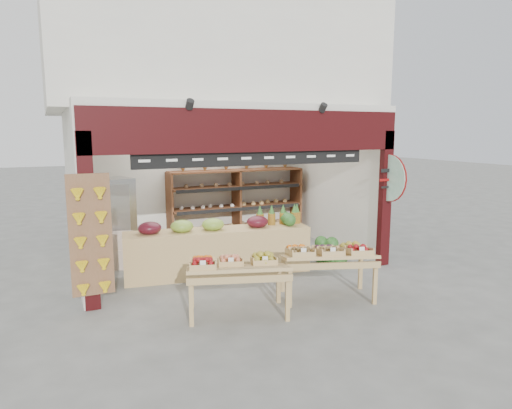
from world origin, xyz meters
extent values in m
plane|color=slate|center=(0.00, 0.00, 0.00)|extent=(60.00, 60.00, 0.00)
cube|color=beige|center=(0.00, 2.29, 1.50)|extent=(5.76, 0.18, 3.00)
cube|color=beige|center=(-2.79, 0.60, 1.50)|extent=(0.18, 3.38, 3.00)
cube|color=beige|center=(2.79, 0.60, 1.50)|extent=(0.18, 3.38, 3.00)
cube|color=beige|center=(0.00, 0.60, 3.06)|extent=(5.76, 3.38, 0.12)
cube|color=beige|center=(0.00, 1.70, 4.20)|extent=(6.36, 4.60, 2.40)
cube|color=black|center=(0.00, -1.05, 2.65)|extent=(5.70, 0.14, 0.70)
cube|color=black|center=(-2.75, -1.05, 1.32)|extent=(0.22, 0.14, 2.65)
cube|color=black|center=(2.75, -1.05, 1.32)|extent=(0.22, 0.14, 2.65)
cube|color=black|center=(0.00, -1.02, 2.20)|extent=(4.20, 0.05, 0.26)
cylinder|color=white|center=(0.10, -0.95, 2.45)|extent=(0.34, 0.05, 0.34)
cube|color=brown|center=(-2.73, -1.14, 1.15)|extent=(0.60, 0.04, 1.80)
cylinder|color=silver|center=(2.75, -1.14, 1.75)|extent=(0.04, 0.90, 0.90)
cylinder|color=maroon|center=(2.75, -1.16, 1.75)|extent=(0.01, 0.92, 0.92)
cube|color=brown|center=(-0.79, 1.93, 0.87)|extent=(0.05, 0.54, 1.73)
cube|color=brown|center=(0.83, 1.93, 0.87)|extent=(0.05, 0.54, 1.73)
cube|color=brown|center=(2.46, 1.93, 0.87)|extent=(0.05, 0.54, 1.73)
cube|color=brown|center=(0.83, 1.93, 0.38)|extent=(3.24, 0.54, 0.04)
cube|color=brown|center=(0.83, 1.93, 0.87)|extent=(3.24, 0.54, 0.04)
cube|color=brown|center=(0.83, 1.93, 1.35)|extent=(3.24, 0.54, 0.04)
cube|color=brown|center=(0.83, 1.93, 1.73)|extent=(3.24, 0.54, 0.04)
cone|color=olive|center=(-0.46, 1.93, 1.87)|extent=(0.32, 0.32, 0.28)
cone|color=olive|center=(0.06, 1.93, 1.87)|extent=(0.32, 0.32, 0.28)
cone|color=olive|center=(0.57, 1.93, 1.87)|extent=(0.32, 0.32, 0.28)
cone|color=olive|center=(1.09, 1.93, 1.87)|extent=(0.32, 0.32, 0.28)
cone|color=olive|center=(1.61, 1.93, 1.87)|extent=(0.32, 0.32, 0.28)
cone|color=olive|center=(2.13, 1.93, 1.87)|extent=(0.32, 0.32, 0.28)
cube|color=#B5B8BD|center=(-2.04, 1.52, 0.85)|extent=(0.83, 0.83, 1.71)
cube|color=beige|center=(-2.06, 0.92, 0.19)|extent=(0.54, 0.47, 0.38)
cube|color=beige|center=(-2.01, 0.92, 0.55)|extent=(0.49, 0.44, 0.32)
cube|color=#12451A|center=(-1.58, 0.65, 0.16)|extent=(0.51, 0.44, 0.32)
cube|color=beige|center=(-1.44, 1.03, 0.15)|extent=(0.46, 0.41, 0.30)
cube|color=tan|center=(-0.44, -0.25, 0.43)|extent=(3.47, 1.15, 0.85)
ellipsoid|color=#59141E|center=(-1.66, -0.08, 0.95)|extent=(0.42, 0.38, 0.23)
ellipsoid|color=#8CB23F|center=(-1.10, -0.16, 0.95)|extent=(0.42, 0.38, 0.23)
ellipsoid|color=#8CB23F|center=(-0.54, -0.24, 0.95)|extent=(0.42, 0.38, 0.23)
ellipsoid|color=#59141E|center=(0.31, -0.36, 0.95)|extent=(0.42, 0.38, 0.23)
cylinder|color=olive|center=(0.42, -0.24, 0.96)|extent=(0.15, 0.15, 0.22)
cylinder|color=olive|center=(0.66, -0.27, 0.96)|extent=(0.15, 0.15, 0.22)
cylinder|color=olive|center=(0.89, -0.30, 0.96)|extent=(0.15, 0.15, 0.22)
cylinder|color=olive|center=(1.12, -0.34, 0.96)|extent=(0.15, 0.15, 0.22)
cylinder|color=olive|center=(1.17, -0.35, 0.96)|extent=(0.15, 0.15, 0.22)
cube|color=tan|center=(-0.84, -2.14, 0.68)|extent=(1.63, 1.21, 0.22)
cube|color=tan|center=(-1.58, -2.27, 0.29)|extent=(0.08, 0.08, 0.58)
cube|color=tan|center=(-0.31, -2.67, 0.29)|extent=(0.08, 0.08, 0.58)
cube|color=tan|center=(-1.37, -1.61, 0.29)|extent=(0.08, 0.08, 0.58)
cube|color=tan|center=(-0.10, -2.01, 0.29)|extent=(0.08, 0.08, 0.58)
cube|color=tan|center=(0.71, -2.13, 0.68)|extent=(1.63, 1.24, 0.22)
cube|color=tan|center=(-0.03, -2.24, 0.29)|extent=(0.08, 0.08, 0.58)
cube|color=tan|center=(1.22, -2.68, 0.29)|extent=(0.08, 0.08, 0.58)
cube|color=tan|center=(0.20, -1.59, 0.29)|extent=(0.08, 0.08, 0.58)
cube|color=tan|center=(1.45, -2.03, 0.29)|extent=(0.08, 0.08, 0.58)
sphere|color=#1F4C19|center=(1.78, -0.63, 0.14)|extent=(0.28, 0.28, 0.28)
sphere|color=#1F4C19|center=(2.07, -0.63, 0.14)|extent=(0.28, 0.28, 0.28)
sphere|color=#1F4C19|center=(1.78, -0.33, 0.14)|extent=(0.28, 0.28, 0.28)
sphere|color=#1F4C19|center=(2.07, -0.33, 0.14)|extent=(0.28, 0.28, 0.28)
sphere|color=#1F4C19|center=(1.93, -0.48, 0.39)|extent=(0.28, 0.28, 0.28)
sphere|color=#1F4C19|center=(1.93, -0.73, 0.14)|extent=(0.28, 0.28, 0.28)
sphere|color=#1F4C19|center=(1.68, -0.48, 0.14)|extent=(0.28, 0.28, 0.28)
sphere|color=#1F4C19|center=(1.78, -0.31, 0.39)|extent=(0.28, 0.28, 0.28)
camera|label=1|loc=(-3.27, -8.00, 2.64)|focal=32.00mm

